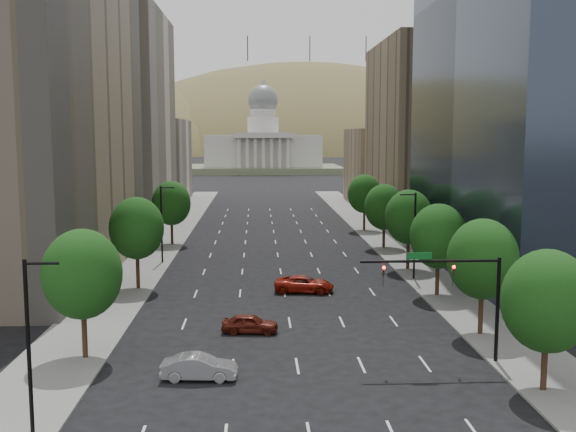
{
  "coord_description": "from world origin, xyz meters",
  "views": [
    {
      "loc": [
        -2.54,
        -11.43,
        14.86
      ],
      "look_at": [
        0.08,
        44.32,
        8.0
      ],
      "focal_mm": 41.62,
      "sensor_mm": 36.0,
      "label": 1
    }
  ],
  "objects": [
    {
      "name": "tree_left_2",
      "position": [
        -14.0,
        78.0,
        5.68
      ],
      "size": [
        5.2,
        5.2,
        8.68
      ],
      "color": "#382316",
      "rests_on": "ground"
    },
    {
      "name": "tree_right_0",
      "position": [
        14.0,
        25.0,
        5.39
      ],
      "size": [
        5.2,
        5.2,
        8.39
      ],
      "color": "#382316",
      "rests_on": "ground"
    },
    {
      "name": "car_red_far",
      "position": [
        1.88,
        50.22,
        0.78
      ],
      "size": [
        5.86,
        3.18,
        1.56
      ],
      "primitive_type": "imported",
      "rotation": [
        0.0,
        0.0,
        1.46
      ],
      "color": "maroon",
      "rests_on": "ground"
    },
    {
      "name": "traffic_signal",
      "position": [
        10.53,
        30.0,
        5.17
      ],
      "size": [
        9.12,
        0.4,
        7.38
      ],
      "color": "black",
      "rests_on": "ground"
    },
    {
      "name": "tree_right_3",
      "position": [
        14.0,
        60.0,
        5.89
      ],
      "size": [
        5.2,
        5.2,
        8.89
      ],
      "color": "#382316",
      "rests_on": "ground"
    },
    {
      "name": "capitol",
      "position": [
        0.0,
        249.71,
        8.58
      ],
      "size": [
        60.0,
        40.0,
        35.2
      ],
      "color": "#596647",
      "rests_on": "ground"
    },
    {
      "name": "filler_right",
      "position": [
        25.0,
        133.0,
        8.0
      ],
      "size": [
        14.0,
        26.0,
        16.0
      ],
      "primitive_type": "cube",
      "color": "#8C7759",
      "rests_on": "ground"
    },
    {
      "name": "tree_left_0",
      "position": [
        -14.0,
        32.0,
        5.75
      ],
      "size": [
        5.2,
        5.2,
        8.75
      ],
      "color": "#382316",
      "rests_on": "ground"
    },
    {
      "name": "sidewalk_right",
      "position": [
        15.5,
        60.0,
        0.07
      ],
      "size": [
        6.0,
        200.0,
        0.15
      ],
      "primitive_type": "cube",
      "color": "slate",
      "rests_on": "ground"
    },
    {
      "name": "midrise_cream_left",
      "position": [
        -25.0,
        103.0,
        17.5
      ],
      "size": [
        14.0,
        30.0,
        35.0
      ],
      "primitive_type": "cube",
      "color": "beige",
      "rests_on": "ground"
    },
    {
      "name": "filler_left",
      "position": [
        -25.0,
        136.0,
        9.0
      ],
      "size": [
        14.0,
        26.0,
        18.0
      ],
      "primitive_type": "cube",
      "color": "beige",
      "rests_on": "ground"
    },
    {
      "name": "tree_right_5",
      "position": [
        14.0,
        90.0,
        5.75
      ],
      "size": [
        5.2,
        5.2,
        8.75
      ],
      "color": "#382316",
      "rests_on": "ground"
    },
    {
      "name": "sidewalk_left",
      "position": [
        -15.5,
        60.0,
        0.07
      ],
      "size": [
        6.0,
        200.0,
        0.15
      ],
      "primitive_type": "cube",
      "color": "slate",
      "rests_on": "ground"
    },
    {
      "name": "tree_right_2",
      "position": [
        14.0,
        48.0,
        5.6
      ],
      "size": [
        5.2,
        5.2,
        8.61
      ],
      "color": "#382316",
      "rests_on": "ground"
    },
    {
      "name": "parking_tan_right",
      "position": [
        25.0,
        100.0,
        15.0
      ],
      "size": [
        14.0,
        30.0,
        30.0
      ],
      "primitive_type": "cube",
      "color": "#8C7759",
      "rests_on": "ground"
    },
    {
      "name": "tree_left_1",
      "position": [
        -14.0,
        52.0,
        5.96
      ],
      "size": [
        5.2,
        5.2,
        8.97
      ],
      "color": "#382316",
      "rests_on": "ground"
    },
    {
      "name": "car_silver",
      "position": [
        -6.11,
        27.96,
        0.76
      ],
      "size": [
        4.69,
        1.85,
        1.52
      ],
      "primitive_type": "imported",
      "rotation": [
        0.0,
        0.0,
        1.52
      ],
      "color": "#A4A4A9",
      "rests_on": "ground"
    },
    {
      "name": "streetlight_ls",
      "position": [
        -13.44,
        20.0,
        4.84
      ],
      "size": [
        1.7,
        0.2,
        9.0
      ],
      "color": "black",
      "rests_on": "ground"
    },
    {
      "name": "car_maroon",
      "position": [
        -3.11,
        37.42,
        0.72
      ],
      "size": [
        4.37,
        2.09,
        1.44
      ],
      "primitive_type": "imported",
      "rotation": [
        0.0,
        0.0,
        1.48
      ],
      "color": "#55170E",
      "rests_on": "ground"
    },
    {
      "name": "streetlight_rn",
      "position": [
        13.44,
        55.0,
        4.84
      ],
      "size": [
        1.7,
        0.2,
        9.0
      ],
      "color": "black",
      "rests_on": "ground"
    },
    {
      "name": "streetlight_ln",
      "position": [
        -13.44,
        65.0,
        4.84
      ],
      "size": [
        1.7,
        0.2,
        9.0
      ],
      "color": "black",
      "rests_on": "ground"
    },
    {
      "name": "tree_right_1",
      "position": [
        14.0,
        36.0,
        5.75
      ],
      "size": [
        5.2,
        5.2,
        8.75
      ],
      "color": "#382316",
      "rests_on": "ground"
    },
    {
      "name": "tree_right_4",
      "position": [
        14.0,
        74.0,
        5.46
      ],
      "size": [
        5.2,
        5.2,
        8.46
      ],
      "color": "#382316",
      "rests_on": "ground"
    },
    {
      "name": "foothills",
      "position": [
        34.67,
        599.39,
        -37.78
      ],
      "size": [
        720.0,
        413.0,
        263.0
      ],
      "color": "olive",
      "rests_on": "ground"
    }
  ]
}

